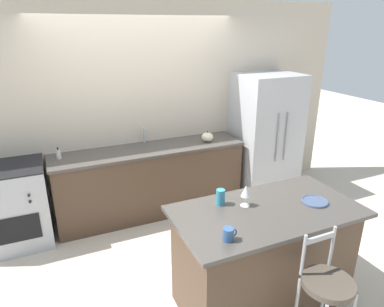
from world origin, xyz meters
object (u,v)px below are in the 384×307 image
at_px(refrigerator, 265,136).
at_px(wine_glass, 246,191).
at_px(coffee_mug, 229,234).
at_px(tumbler_cup, 220,197).
at_px(pumpkin_decoration, 207,137).
at_px(soap_bottle, 58,154).
at_px(oven_range, 12,206).
at_px(bar_stool_near, 325,295).
at_px(dinner_plate, 315,201).

distance_m(refrigerator, wine_glass, 2.24).
xyz_separation_m(coffee_mug, tumbler_cup, (0.19, 0.48, 0.02)).
bearing_deg(wine_glass, pumpkin_decoration, 74.01).
bearing_deg(soap_bottle, wine_glass, -53.91).
distance_m(oven_range, coffee_mug, 2.70).
xyz_separation_m(coffee_mug, pumpkin_decoration, (0.88, 2.12, -0.02)).
distance_m(bar_stool_near, pumpkin_decoration, 2.57).
xyz_separation_m(tumbler_cup, soap_bottle, (-1.19, 1.77, -0.04)).
bearing_deg(dinner_plate, refrigerator, 66.58).
height_order(oven_range, soap_bottle, soap_bottle).
height_order(oven_range, bar_stool_near, bar_stool_near).
xyz_separation_m(refrigerator, oven_range, (-3.35, 0.03, -0.41)).
height_order(oven_range, dinner_plate, dinner_plate).
relative_size(pumpkin_decoration, soap_bottle, 1.15).
bearing_deg(soap_bottle, oven_range, -168.71).
bearing_deg(bar_stool_near, coffee_mug, 146.60).
relative_size(coffee_mug, pumpkin_decoration, 0.71).
bearing_deg(pumpkin_decoration, bar_stool_near, -96.42).
height_order(wine_glass, soap_bottle, wine_glass).
bearing_deg(tumbler_cup, coffee_mug, -111.85).
bearing_deg(soap_bottle, coffee_mug, -66.23).
relative_size(refrigerator, oven_range, 1.87).
bearing_deg(tumbler_cup, wine_glass, -29.66).
relative_size(wine_glass, tumbler_cup, 1.38).
distance_m(oven_range, tumbler_cup, 2.48).
height_order(refrigerator, tumbler_cup, refrigerator).
bearing_deg(wine_glass, refrigerator, 50.67).
xyz_separation_m(pumpkin_decoration, soap_bottle, (-1.87, 0.13, -0.00)).
height_order(refrigerator, wine_glass, refrigerator).
height_order(coffee_mug, tumbler_cup, tumbler_cup).
bearing_deg(bar_stool_near, soap_bottle, 120.93).
distance_m(wine_glass, coffee_mug, 0.54).
relative_size(tumbler_cup, pumpkin_decoration, 0.88).
relative_size(bar_stool_near, dinner_plate, 4.47).
distance_m(oven_range, dinner_plate, 3.23).
relative_size(tumbler_cup, soap_bottle, 1.01).
relative_size(bar_stool_near, tumbler_cup, 7.40).
relative_size(bar_stool_near, wine_glass, 5.37).
relative_size(refrigerator, dinner_plate, 7.69).
distance_m(wine_glass, soap_bottle, 2.33).
bearing_deg(tumbler_cup, oven_range, 136.56).
relative_size(oven_range, wine_glass, 4.94).
xyz_separation_m(oven_range, tumbler_cup, (1.75, -1.66, 0.54)).
bearing_deg(bar_stool_near, tumbler_cup, 114.58).
xyz_separation_m(oven_range, soap_bottle, (0.57, 0.11, 0.50)).
bearing_deg(dinner_plate, bar_stool_near, -122.48).
distance_m(refrigerator, tumbler_cup, 2.28).
bearing_deg(bar_stool_near, refrigerator, 64.35).
xyz_separation_m(bar_stool_near, wine_glass, (-0.22, 0.77, 0.52)).
height_order(coffee_mug, pumpkin_decoration, pumpkin_decoration).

